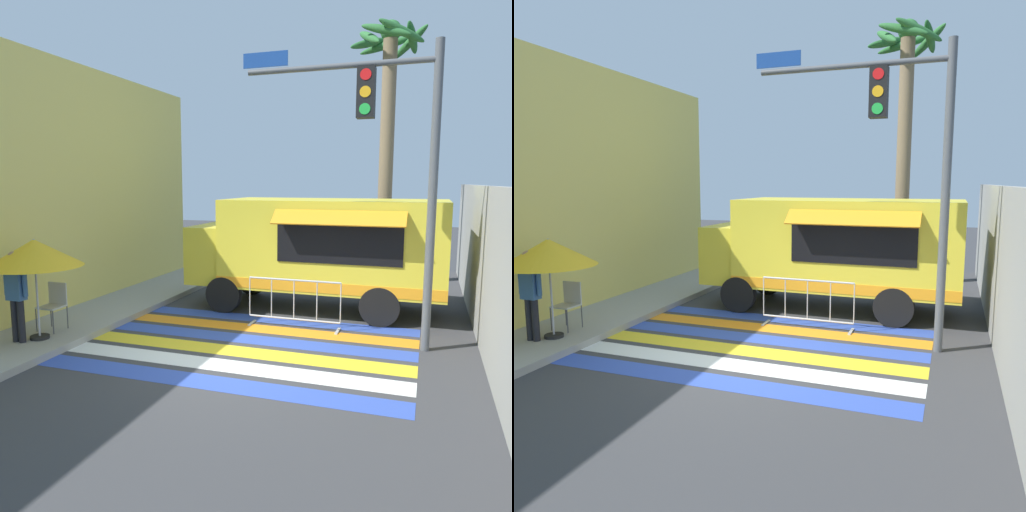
% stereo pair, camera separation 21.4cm
% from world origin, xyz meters
% --- Properties ---
extents(ground_plane, '(60.00, 60.00, 0.00)m').
position_xyz_m(ground_plane, '(0.00, 0.00, 0.00)').
color(ground_plane, '#38383A').
extents(concrete_wall_right, '(0.20, 16.00, 3.07)m').
position_xyz_m(concrete_wall_right, '(4.37, 3.00, 1.54)').
color(concrete_wall_right, gray).
rests_on(concrete_wall_right, ground_plane).
extents(crosswalk_painted, '(6.40, 4.36, 0.01)m').
position_xyz_m(crosswalk_painted, '(0.00, 1.05, 0.00)').
color(crosswalk_painted, '#334FB2').
rests_on(crosswalk_painted, ground_plane).
extents(food_truck, '(6.17, 2.73, 2.73)m').
position_xyz_m(food_truck, '(0.61, 4.29, 1.58)').
color(food_truck, yellow).
rests_on(food_truck, ground_plane).
extents(traffic_signal_pole, '(3.70, 0.29, 5.63)m').
position_xyz_m(traffic_signal_pole, '(2.58, 1.88, 3.84)').
color(traffic_signal_pole, '#515456').
rests_on(traffic_signal_pole, ground_plane).
extents(patio_umbrella, '(1.79, 1.79, 1.94)m').
position_xyz_m(patio_umbrella, '(-3.78, -0.26, 1.81)').
color(patio_umbrella, black).
rests_on(patio_umbrella, sidewalk_left).
extents(folding_chair, '(0.44, 0.44, 0.96)m').
position_xyz_m(folding_chair, '(-3.94, 0.38, 0.72)').
color(folding_chair, '#4C4C51').
rests_on(folding_chair, sidewalk_left).
extents(vendor_person, '(0.53, 0.23, 1.74)m').
position_xyz_m(vendor_person, '(-4.00, -0.55, 1.13)').
color(vendor_person, black).
rests_on(vendor_person, sidewalk_left).
extents(barricade_front, '(2.05, 0.44, 1.08)m').
position_xyz_m(barricade_front, '(0.58, 2.52, 0.53)').
color(barricade_front, '#B7BABF').
rests_on(barricade_front, ground_plane).
extents(palm_tree, '(2.38, 2.30, 7.79)m').
position_xyz_m(palm_tree, '(1.96, 7.99, 5.10)').
color(palm_tree, '#7A664C').
rests_on(palm_tree, ground_plane).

